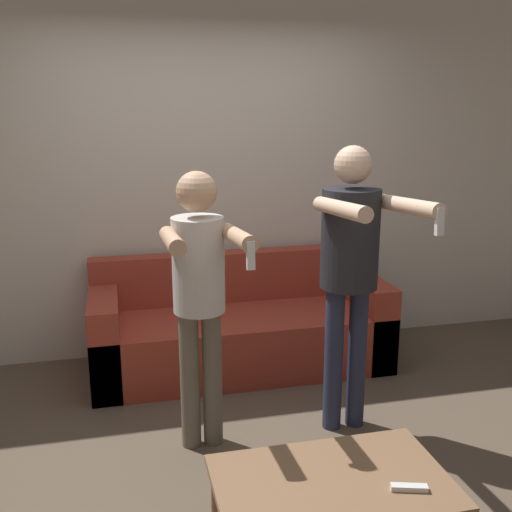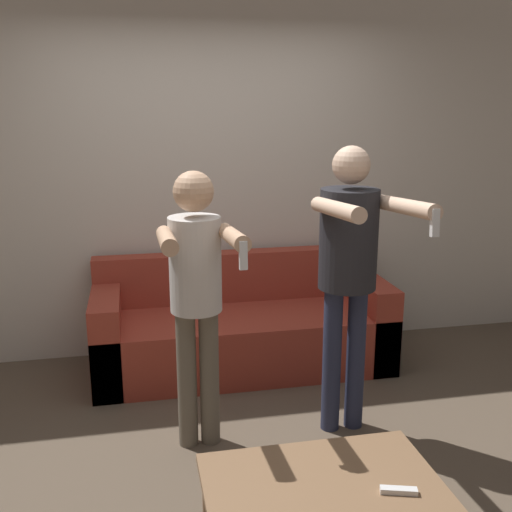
% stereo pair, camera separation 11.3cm
% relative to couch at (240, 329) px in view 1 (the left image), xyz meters
% --- Properties ---
extents(ground_plane, '(14.00, 14.00, 0.00)m').
position_rel_couch_xyz_m(ground_plane, '(-0.20, -1.21, -0.28)').
color(ground_plane, brown).
extents(wall_back, '(6.40, 0.06, 2.70)m').
position_rel_couch_xyz_m(wall_back, '(-0.20, 0.43, 1.07)').
color(wall_back, beige).
rests_on(wall_back, ground_plane).
extents(couch, '(2.13, 0.80, 0.81)m').
position_rel_couch_xyz_m(couch, '(0.00, 0.00, 0.00)').
color(couch, '#9E3828').
rests_on(couch, ground_plane).
extents(person_standing_left, '(0.40, 0.71, 1.57)m').
position_rel_couch_xyz_m(person_standing_left, '(-0.43, -1.02, 0.69)').
color(person_standing_left, '#6B6051').
rests_on(person_standing_left, ground_plane).
extents(person_standing_right, '(0.45, 0.80, 1.69)m').
position_rel_couch_xyz_m(person_standing_right, '(0.43, -1.02, 0.79)').
color(person_standing_right, '#282D47').
rests_on(person_standing_right, ground_plane).
extents(coffee_table, '(1.00, 0.62, 0.37)m').
position_rel_couch_xyz_m(coffee_table, '(-0.02, -1.99, 0.05)').
color(coffee_table, '#846042').
rests_on(coffee_table, ground_plane).
extents(remote_on_table, '(0.15, 0.08, 0.02)m').
position_rel_couch_xyz_m(remote_on_table, '(0.26, -2.14, 0.10)').
color(remote_on_table, white).
rests_on(remote_on_table, coffee_table).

